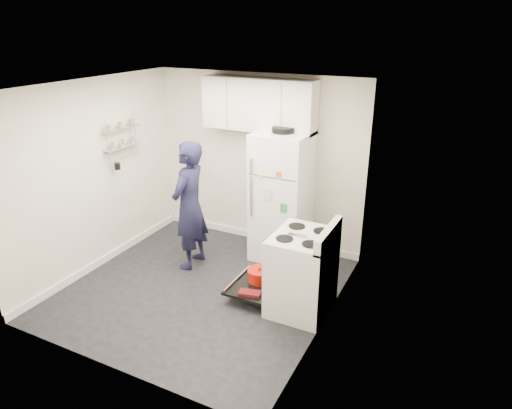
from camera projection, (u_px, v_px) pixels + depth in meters
The scene contains 7 objects.
room at pixel (197, 198), 5.36m from camera, with size 3.21×3.21×2.51m.
electric_range at pixel (301, 273), 5.21m from camera, with size 0.66×0.76×1.10m.
open_oven_door at pixel (257, 280), 5.59m from camera, with size 0.55×0.70×0.23m.
refrigerator at pixel (282, 196), 6.26m from camera, with size 0.72×0.74×1.87m.
upper_cabinets at pixel (259, 104), 6.14m from camera, with size 1.60×0.33×0.70m, color silver.
wall_shelf_rack at pixel (121, 138), 6.18m from camera, with size 0.14×0.60×0.61m.
person at pixel (190, 206), 6.03m from camera, with size 0.64×0.42×1.75m, color black.
Camera 1 is at (2.82, -4.14, 3.14)m, focal length 32.00 mm.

